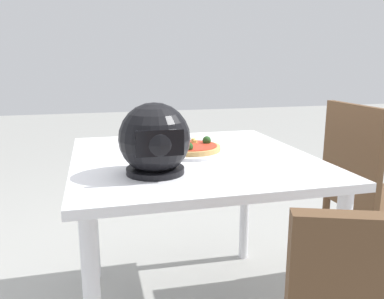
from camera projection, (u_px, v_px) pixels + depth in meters
The scene contains 5 objects.
dining_table at pixel (192, 177), 1.56m from camera, with size 0.93×0.96×0.72m.
pizza_plate at pixel (192, 152), 1.59m from camera, with size 0.29×0.29×0.01m, color white.
pizza at pixel (192, 147), 1.58m from camera, with size 0.24×0.24×0.05m.
motorcycle_helmet at pixel (155, 140), 1.28m from camera, with size 0.24×0.24×0.24m.
chair_side at pixel (365, 189), 1.79m from camera, with size 0.40×0.40×0.90m.
Camera 1 is at (0.37, 1.45, 1.08)m, focal length 36.33 mm.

